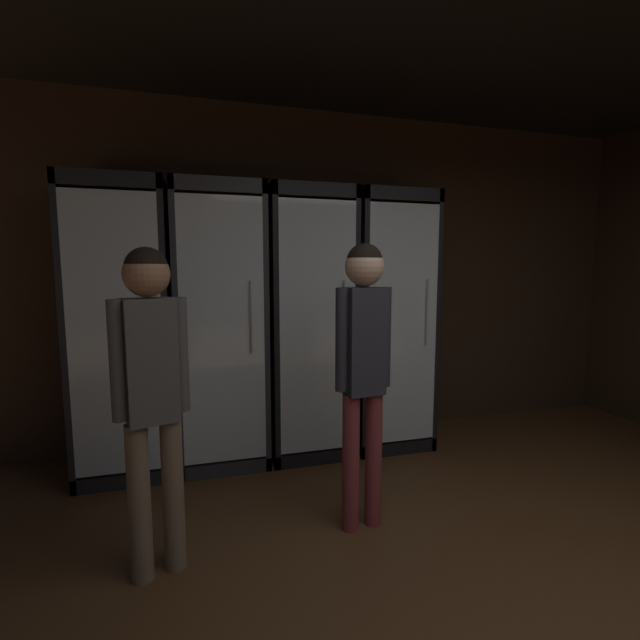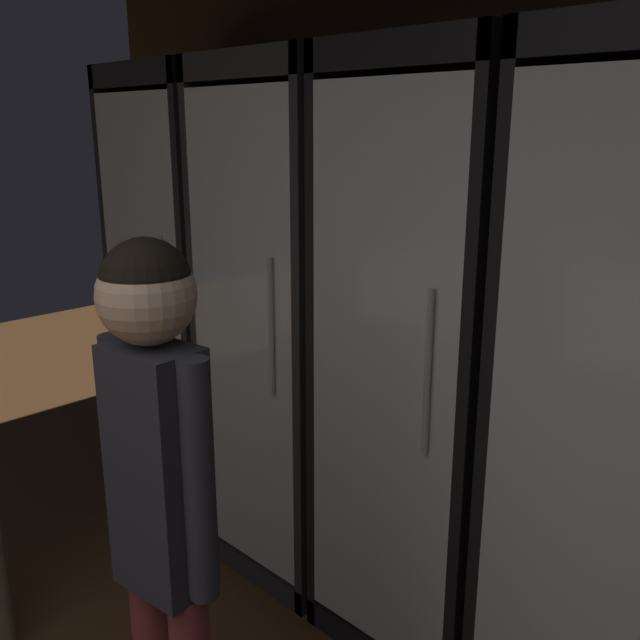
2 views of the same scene
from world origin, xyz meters
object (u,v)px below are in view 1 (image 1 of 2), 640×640
Objects in this scene: cooler_right at (384,322)px; shopper_far at (151,377)px; cooler_center at (307,326)px; cooler_far_left at (125,332)px; shopper_near at (363,350)px; cooler_left at (221,329)px.

cooler_right reaches higher than shopper_far.
shopper_far is (-1.05, -1.27, -0.04)m from cooler_center.
cooler_far_left is 1.00× the size of cooler_center.
cooler_right is at bearing 61.21° from shopper_near.
cooler_left is 1.00× the size of cooler_center.
cooler_center is 1.65m from shopper_far.
cooler_center is at bearing 0.03° from cooler_left.
cooler_far_left is 1.82m from shopper_near.
cooler_far_left and cooler_left have the same top height.
shopper_near is (0.04, -1.17, 0.01)m from cooler_center.
cooler_far_left is at bearing 179.98° from cooler_right.
shopper_near is (1.39, -1.17, 0.01)m from cooler_far_left.
cooler_center is 1.29× the size of shopper_near.
cooler_left is 1.33m from shopper_far.
shopper_far is at bearing -129.63° from cooler_center.
cooler_far_left is at bearing 103.45° from shopper_far.
cooler_right reaches higher than shopper_near.
cooler_left is at bearing -179.97° from cooler_center.
cooler_far_left is at bearing -179.97° from cooler_left.
cooler_far_left is 1.00× the size of cooler_right.
cooler_center is 1.00× the size of cooler_right.
shopper_far is (-1.09, -0.10, -0.05)m from shopper_near.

